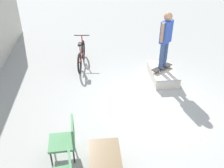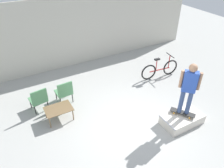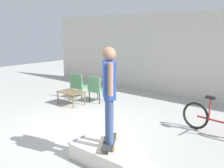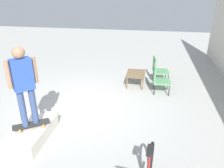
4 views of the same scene
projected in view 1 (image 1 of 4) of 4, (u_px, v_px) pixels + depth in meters
The scene contains 7 objects.
ground_plane at pixel (153, 109), 6.51m from camera, with size 24.00×24.00×0.00m, color #A8A8A3.
skate_ramp_box at pixel (163, 74), 7.72m from camera, with size 1.29×0.72×0.33m.
skateboard_on_ramp at pixel (162, 67), 7.61m from camera, with size 0.58×0.74×0.07m.
person_skater at pixel (166, 37), 7.07m from camera, with size 0.43×0.43×1.68m.
coffee_table at pixel (105, 156), 4.69m from camera, with size 0.84×0.60×0.42m.
patio_chair_right at pixel (66, 138), 4.96m from camera, with size 0.55×0.55×0.87m.
bicycle at pixel (81, 56), 8.37m from camera, with size 1.71×0.52×0.93m.
Camera 1 is at (-5.02, 1.55, 4.04)m, focal length 40.00 mm.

